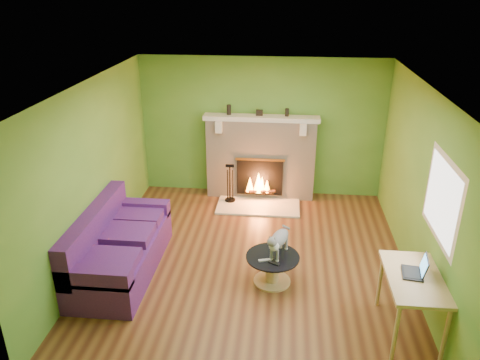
% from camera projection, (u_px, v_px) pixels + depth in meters
% --- Properties ---
extents(floor, '(5.00, 5.00, 0.00)m').
position_uv_depth(floor, '(250.00, 261.00, 6.93)').
color(floor, '#522A17').
rests_on(floor, ground).
extents(ceiling, '(5.00, 5.00, 0.00)m').
position_uv_depth(ceiling, '(252.00, 86.00, 5.90)').
color(ceiling, white).
rests_on(ceiling, wall_back).
extents(wall_back, '(5.00, 0.00, 5.00)m').
position_uv_depth(wall_back, '(262.00, 128.00, 8.70)').
color(wall_back, '#4A822A').
rests_on(wall_back, floor).
extents(wall_front, '(5.00, 0.00, 5.00)m').
position_uv_depth(wall_front, '(229.00, 292.00, 4.13)').
color(wall_front, '#4A822A').
rests_on(wall_front, floor).
extents(wall_left, '(0.00, 5.00, 5.00)m').
position_uv_depth(wall_left, '(93.00, 174.00, 6.62)').
color(wall_left, '#4A822A').
rests_on(wall_left, floor).
extents(wall_right, '(0.00, 5.00, 5.00)m').
position_uv_depth(wall_right, '(420.00, 187.00, 6.20)').
color(wall_right, '#4A822A').
rests_on(wall_right, floor).
extents(window_frame, '(0.00, 1.20, 1.20)m').
position_uv_depth(window_frame, '(442.00, 200.00, 5.28)').
color(window_frame, silver).
rests_on(window_frame, wall_right).
extents(window_pane, '(0.00, 1.06, 1.06)m').
position_uv_depth(window_pane, '(442.00, 200.00, 5.28)').
color(window_pane, white).
rests_on(window_pane, wall_right).
extents(fireplace, '(2.10, 0.46, 1.58)m').
position_uv_depth(fireplace, '(261.00, 158.00, 8.74)').
color(fireplace, '#C0B39F').
rests_on(fireplace, floor).
extents(hearth, '(1.50, 0.75, 0.03)m').
position_uv_depth(hearth, '(258.00, 206.00, 8.56)').
color(hearth, beige).
rests_on(hearth, floor).
extents(mantel, '(2.10, 0.28, 0.08)m').
position_uv_depth(mantel, '(261.00, 118.00, 8.41)').
color(mantel, beige).
rests_on(mantel, fireplace).
extents(sofa, '(0.94, 2.09, 0.94)m').
position_uv_depth(sofa, '(117.00, 248.00, 6.57)').
color(sofa, '#421961').
rests_on(sofa, floor).
extents(coffee_table, '(0.73, 0.73, 0.41)m').
position_uv_depth(coffee_table, '(272.00, 267.00, 6.36)').
color(coffee_table, tan).
rests_on(coffee_table, floor).
extents(desk, '(0.62, 1.06, 0.79)m').
position_uv_depth(desk, '(414.00, 284.00, 5.26)').
color(desk, tan).
rests_on(desk, floor).
extents(cat, '(0.46, 0.71, 0.42)m').
position_uv_depth(cat, '(279.00, 241.00, 6.25)').
color(cat, '#5D5D61').
rests_on(cat, coffee_table).
extents(remote_silver, '(0.18, 0.09, 0.02)m').
position_uv_depth(remote_silver, '(265.00, 260.00, 6.19)').
color(remote_silver, gray).
rests_on(remote_silver, coffee_table).
extents(remote_black, '(0.16, 0.11, 0.02)m').
position_uv_depth(remote_black, '(274.00, 263.00, 6.12)').
color(remote_black, black).
rests_on(remote_black, coffee_table).
extents(laptop, '(0.30, 0.33, 0.22)m').
position_uv_depth(laptop, '(414.00, 265.00, 5.22)').
color(laptop, black).
rests_on(laptop, desk).
extents(fire_tools, '(0.19, 0.19, 0.73)m').
position_uv_depth(fire_tools, '(230.00, 183.00, 8.60)').
color(fire_tools, black).
rests_on(fire_tools, hearth).
extents(mantel_vase_left, '(0.08, 0.08, 0.18)m').
position_uv_depth(mantel_vase_left, '(229.00, 110.00, 8.44)').
color(mantel_vase_left, black).
rests_on(mantel_vase_left, mantel).
extents(mantel_vase_right, '(0.07, 0.07, 0.14)m').
position_uv_depth(mantel_vase_right, '(287.00, 112.00, 8.35)').
color(mantel_vase_right, black).
rests_on(mantel_vase_right, mantel).
extents(mantel_box, '(0.12, 0.08, 0.10)m').
position_uv_depth(mantel_box, '(259.00, 113.00, 8.41)').
color(mantel_box, black).
rests_on(mantel_box, mantel).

